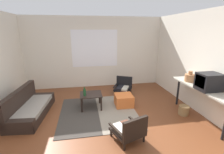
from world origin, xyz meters
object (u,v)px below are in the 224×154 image
couch (29,108)px  glass_bottle (85,92)px  wicker_basket (184,110)px  coffee_table (91,97)px  crt_television (209,82)px  clay_vase (190,78)px  armchair_striped_foreground (130,130)px  armchair_by_window (123,86)px  console_shelf (199,90)px  ottoman_orange (124,100)px

couch → glass_bottle: (1.46, 0.05, 0.32)m
wicker_basket → coffee_table: bearing=160.8°
crt_television → clay_vase: (0.00, 0.66, -0.09)m
armchair_striped_foreground → glass_bottle: (-0.86, 1.54, 0.27)m
glass_bottle → couch: bearing=-177.8°
armchair_by_window → glass_bottle: size_ratio=3.00×
console_shelf → clay_vase: (-0.00, 0.41, 0.20)m
armchair_striped_foreground → clay_vase: 2.26m
armchair_by_window → wicker_basket: size_ratio=2.82×
couch → clay_vase: size_ratio=6.44×
couch → armchair_by_window: couch is taller
couch → armchair_striped_foreground: 2.75m
crt_television → clay_vase: bearing=89.7°
armchair_by_window → clay_vase: 2.29m
console_shelf → glass_bottle: size_ratio=7.24×
armchair_by_window → clay_vase: bearing=-50.4°
glass_bottle → armchair_by_window: bearing=38.3°
armchair_by_window → console_shelf: (1.38, -2.08, 0.53)m
armchair_by_window → wicker_basket: 2.21m
ottoman_orange → crt_television: crt_television is taller
coffee_table → ottoman_orange: (0.97, -0.03, -0.18)m
wicker_basket → armchair_striped_foreground: bearing=-155.7°
console_shelf → glass_bottle: bearing=160.4°
armchair_by_window → glass_bottle: 1.79m
glass_bottle → armchair_striped_foreground: bearing=-60.8°
glass_bottle → wicker_basket: (2.60, -0.75, -0.41)m
armchair_by_window → armchair_striped_foreground: bearing=-101.3°
armchair_by_window → coffee_table: bearing=-140.4°
clay_vase → wicker_basket: (-0.17, -0.17, -0.86)m
coffee_table → crt_television: 3.00m
armchair_by_window → glass_bottle: bearing=-141.7°
armchair_by_window → console_shelf: bearing=-56.4°
glass_bottle → console_shelf: bearing=-19.6°
couch → glass_bottle: size_ratio=7.18×
coffee_table → crt_television: crt_television is taller
armchair_by_window → wicker_basket: (1.21, -1.85, -0.13)m
armchair_striped_foreground → glass_bottle: 1.78m
armchair_striped_foreground → ottoman_orange: 1.63m
console_shelf → couch: bearing=167.6°
armchair_by_window → glass_bottle: (-1.39, -1.10, 0.28)m
ottoman_orange → coffee_table: bearing=178.1°
crt_television → ottoman_orange: bearing=141.3°
coffee_table → couch: bearing=-174.9°
coffee_table → clay_vase: bearing=-14.5°
couch → wicker_basket: 4.12m
crt_television → wicker_basket: bearing=109.2°
coffee_table → crt_television: (2.59, -1.33, 0.72)m
wicker_basket → crt_television: bearing=-70.8°
armchair_striped_foreground → coffee_table: bearing=112.8°
armchair_striped_foreground → glass_bottle: glass_bottle is taller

